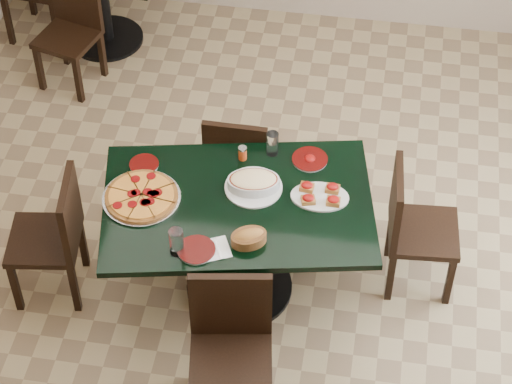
% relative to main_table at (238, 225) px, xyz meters
% --- Properties ---
extents(floor, '(5.50, 5.50, 0.00)m').
position_rel_main_table_xyz_m(floor, '(0.17, 0.08, -0.57)').
color(floor, '#907B53').
rests_on(floor, ground).
extents(main_table, '(1.64, 1.22, 0.75)m').
position_rel_main_table_xyz_m(main_table, '(0.00, 0.00, 0.00)').
color(main_table, black).
rests_on(main_table, floor).
extents(chair_far, '(0.39, 0.39, 0.83)m').
position_rel_main_table_xyz_m(chair_far, '(-0.11, 0.62, -0.11)').
color(chair_far, black).
rests_on(chair_far, floor).
extents(chair_near, '(0.49, 0.49, 0.91)m').
position_rel_main_table_xyz_m(chair_near, '(0.09, -0.75, -0.06)').
color(chair_near, black).
rests_on(chair_near, floor).
extents(chair_right, '(0.43, 0.43, 0.86)m').
position_rel_main_table_xyz_m(chair_right, '(0.97, 0.25, -0.09)').
color(chair_right, black).
rests_on(chair_right, floor).
extents(chair_left, '(0.46, 0.46, 0.86)m').
position_rel_main_table_xyz_m(chair_left, '(-1.03, -0.15, -0.09)').
color(chair_left, black).
rests_on(chair_left, floor).
extents(back_chair_near, '(0.48, 0.48, 0.83)m').
position_rel_main_table_xyz_m(back_chair_near, '(-1.52, 1.79, -0.11)').
color(back_chair_near, black).
rests_on(back_chair_near, floor).
extents(pepperoni_pizza, '(0.44, 0.44, 0.04)m').
position_rel_main_table_xyz_m(pepperoni_pizza, '(-0.53, -0.06, 0.20)').
color(pepperoni_pizza, silver).
rests_on(pepperoni_pizza, main_table).
extents(lasagna_casserole, '(0.32, 0.32, 0.09)m').
position_rel_main_table_xyz_m(lasagna_casserole, '(0.07, 0.12, 0.23)').
color(lasagna_casserole, silver).
rests_on(lasagna_casserole, main_table).
extents(bread_basket, '(0.23, 0.21, 0.09)m').
position_rel_main_table_xyz_m(bread_basket, '(0.11, -0.28, 0.22)').
color(bread_basket, brown).
rests_on(bread_basket, main_table).
extents(bruschetta_platter, '(0.33, 0.24, 0.05)m').
position_rel_main_table_xyz_m(bruschetta_platter, '(0.44, 0.11, 0.21)').
color(bruschetta_platter, silver).
rests_on(bruschetta_platter, main_table).
extents(side_plate_near, '(0.20, 0.20, 0.02)m').
position_rel_main_table_xyz_m(side_plate_near, '(-0.15, -0.38, 0.19)').
color(side_plate_near, silver).
rests_on(side_plate_near, main_table).
extents(side_plate_far_r, '(0.21, 0.21, 0.03)m').
position_rel_main_table_xyz_m(side_plate_far_r, '(0.35, 0.39, 0.19)').
color(side_plate_far_r, silver).
rests_on(side_plate_far_r, main_table).
extents(side_plate_far_l, '(0.17, 0.17, 0.02)m').
position_rel_main_table_xyz_m(side_plate_far_l, '(-0.58, 0.20, 0.19)').
color(side_plate_far_l, silver).
rests_on(side_plate_far_l, main_table).
extents(napkin_setting, '(0.21, 0.21, 0.01)m').
position_rel_main_table_xyz_m(napkin_setting, '(-0.06, -0.35, 0.18)').
color(napkin_setting, white).
rests_on(napkin_setting, main_table).
extents(water_glass_a, '(0.07, 0.07, 0.15)m').
position_rel_main_table_xyz_m(water_glass_a, '(0.13, 0.42, 0.26)').
color(water_glass_a, white).
rests_on(water_glass_a, main_table).
extents(water_glass_b, '(0.08, 0.08, 0.16)m').
position_rel_main_table_xyz_m(water_glass_b, '(-0.25, -0.40, 0.26)').
color(water_glass_b, white).
rests_on(water_glass_b, main_table).
extents(pepper_shaker, '(0.05, 0.05, 0.09)m').
position_rel_main_table_xyz_m(pepper_shaker, '(-0.03, 0.35, 0.23)').
color(pepper_shaker, '#CB4115').
rests_on(pepper_shaker, main_table).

